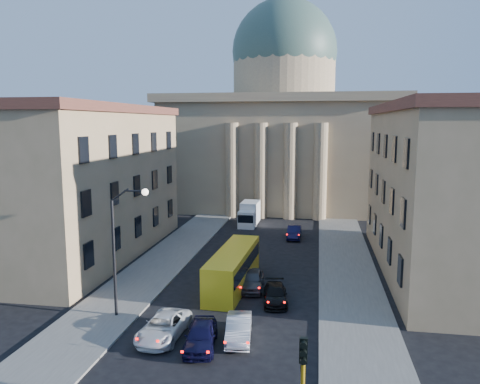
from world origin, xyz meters
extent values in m
cube|color=#625E59|center=(-8.50, 18.00, 0.07)|extent=(5.00, 60.00, 0.15)
cube|color=#625E59|center=(8.50, 18.00, 0.07)|extent=(5.00, 60.00, 0.15)
cube|color=#907459|center=(0.00, 56.00, 8.00)|extent=(34.00, 26.00, 16.00)
cube|color=#907459|center=(0.00, 56.00, 16.40)|extent=(35.50, 27.50, 1.20)
cylinder|color=#907459|center=(0.00, 56.00, 20.00)|extent=(16.00, 16.00, 8.00)
sphere|color=#415950|center=(0.00, 56.00, 24.00)|extent=(16.40, 16.40, 16.40)
cube|color=#907459|center=(-21.00, 54.00, 5.50)|extent=(13.00, 13.00, 11.00)
cone|color=#4F2A22|center=(-21.00, 54.00, 13.00)|extent=(26.02, 26.02, 4.00)
cube|color=#907459|center=(21.00, 54.00, 5.50)|extent=(13.00, 13.00, 11.00)
cone|color=#4F2A22|center=(21.00, 54.00, 13.00)|extent=(26.02, 26.02, 4.00)
cylinder|color=#907459|center=(-6.00, 42.80, 6.50)|extent=(1.80, 1.80, 13.00)
cylinder|color=#907459|center=(-2.00, 42.80, 6.50)|extent=(1.80, 1.80, 13.00)
cylinder|color=#907459|center=(2.00, 42.80, 6.50)|extent=(1.80, 1.80, 13.00)
cylinder|color=#907459|center=(6.00, 42.80, 6.50)|extent=(1.80, 1.80, 13.00)
cube|color=tan|center=(-17.00, 22.00, 7.00)|extent=(11.00, 26.00, 14.00)
cube|color=#4F2A22|center=(-17.00, 22.00, 14.30)|extent=(11.60, 26.60, 0.80)
cube|color=tan|center=(17.00, 22.00, 7.00)|extent=(11.00, 26.00, 14.00)
cube|color=#4F2A22|center=(17.00, 22.00, 14.30)|extent=(11.60, 26.60, 0.80)
cube|color=black|center=(5.30, -2.00, 3.75)|extent=(0.34, 0.22, 1.10)
cylinder|color=#FF0C05|center=(5.30, -2.12, 4.11)|extent=(0.20, 0.03, 0.20)
cylinder|color=orange|center=(5.30, -2.12, 3.75)|extent=(0.20, 0.03, 0.20)
cylinder|color=#0CE526|center=(5.30, -2.12, 3.39)|extent=(0.20, 0.03, 0.20)
cube|color=black|center=(5.30, -1.90, 2.90)|extent=(0.22, 0.10, 0.30)
cylinder|color=black|center=(-7.50, 8.00, 4.00)|extent=(0.20, 0.20, 8.00)
cylinder|color=black|center=(-6.95, 8.00, 8.35)|extent=(1.30, 0.12, 0.96)
cylinder|color=black|center=(-5.95, 8.00, 8.65)|extent=(1.30, 0.12, 0.12)
sphere|color=white|center=(-5.20, 8.00, 8.60)|extent=(0.44, 0.44, 0.44)
imported|color=black|center=(-0.80, 4.75, 0.75)|extent=(2.34, 4.58, 1.49)
imported|color=#9B9DA2|center=(1.21, 6.12, 0.69)|extent=(1.94, 4.33, 1.38)
imported|color=white|center=(-3.36, 5.60, 0.68)|extent=(2.54, 5.04, 1.37)
imported|color=black|center=(2.85, 12.34, 0.61)|extent=(2.22, 4.38, 1.22)
imported|color=#444448|center=(0.80, 14.85, 0.74)|extent=(2.06, 4.44, 1.47)
imported|color=black|center=(3.21, 31.84, 0.70)|extent=(1.51, 4.28, 1.41)
cube|color=yellow|center=(-0.80, 15.29, 1.47)|extent=(2.86, 10.53, 2.94)
cube|color=black|center=(-0.80, 15.29, 1.94)|extent=(2.89, 9.96, 1.04)
cylinder|color=black|center=(-1.92, 11.55, 0.47)|extent=(0.33, 0.96, 0.95)
cylinder|color=black|center=(-0.03, 11.46, 0.47)|extent=(0.33, 0.96, 0.95)
cylinder|color=black|center=(-1.57, 19.12, 0.47)|extent=(0.33, 0.96, 0.95)
cylinder|color=black|center=(0.32, 19.03, 0.47)|extent=(0.33, 0.96, 0.95)
cube|color=white|center=(-2.88, 36.23, 1.06)|extent=(2.08, 2.16, 2.12)
cube|color=black|center=(-2.90, 35.21, 1.32)|extent=(1.94, 0.15, 0.97)
cube|color=white|center=(-2.82, 38.61, 1.54)|extent=(2.20, 3.75, 2.73)
cylinder|color=black|center=(-3.77, 35.90, 0.40)|extent=(0.27, 0.80, 0.79)
cylinder|color=black|center=(-2.01, 35.85, 0.40)|extent=(0.27, 0.80, 0.79)
cylinder|color=black|center=(-3.68, 39.42, 0.40)|extent=(0.27, 0.80, 0.79)
cylinder|color=black|center=(-1.92, 39.38, 0.40)|extent=(0.27, 0.80, 0.79)
camera|label=1|loc=(5.71, -20.20, 13.01)|focal=35.00mm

